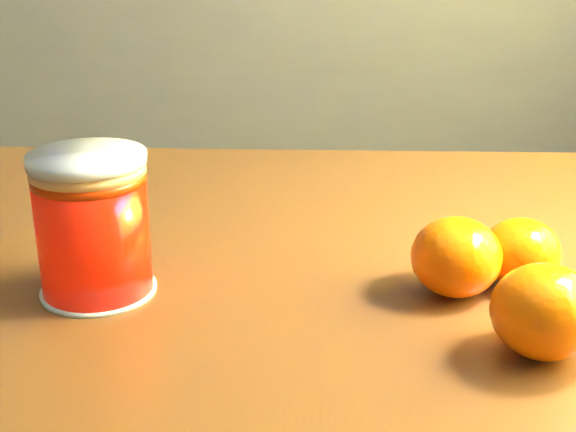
{
  "coord_description": "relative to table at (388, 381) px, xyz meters",
  "views": [
    {
      "loc": [
        0.72,
        -0.51,
        0.96
      ],
      "look_at": [
        0.76,
        0.02,
        0.75
      ],
      "focal_mm": 50.0,
      "sensor_mm": 36.0,
      "label": 1
    }
  ],
  "objects": [
    {
      "name": "table",
      "position": [
        0.0,
        0.0,
        0.0
      ],
      "size": [
        1.0,
        0.75,
        0.7
      ],
      "rotation": [
        0.0,
        0.0,
        -0.1
      ],
      "color": "brown",
      "rests_on": "ground"
    },
    {
      "name": "orange_extra",
      "position": [
        0.07,
        -0.11,
        0.12
      ],
      "size": [
        0.08,
        0.08,
        0.06
      ],
      "primitive_type": "ellipsoid",
      "rotation": [
        0.0,
        0.0,
        0.28
      ],
      "color": "#FF6A05",
      "rests_on": "table"
    },
    {
      "name": "orange_back",
      "position": [
        0.09,
        -0.02,
        0.11
      ],
      "size": [
        0.06,
        0.06,
        0.05
      ],
      "primitive_type": "ellipsoid",
      "rotation": [
        0.0,
        0.0,
        0.14
      ],
      "color": "#FF6A05",
      "rests_on": "table"
    },
    {
      "name": "orange_front",
      "position": [
        0.04,
        -0.03,
        0.12
      ],
      "size": [
        0.06,
        0.06,
        0.06
      ],
      "primitive_type": "ellipsoid",
      "rotation": [
        0.0,
        0.0,
        0.0
      ],
      "color": "#FF6A05",
      "rests_on": "table"
    },
    {
      "name": "juice_glass",
      "position": [
        -0.21,
        -0.01,
        0.14
      ],
      "size": [
        0.08,
        0.08,
        0.1
      ],
      "rotation": [
        0.0,
        0.0,
        0.07
      ],
      "color": "#FF1905",
      "rests_on": "table"
    }
  ]
}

